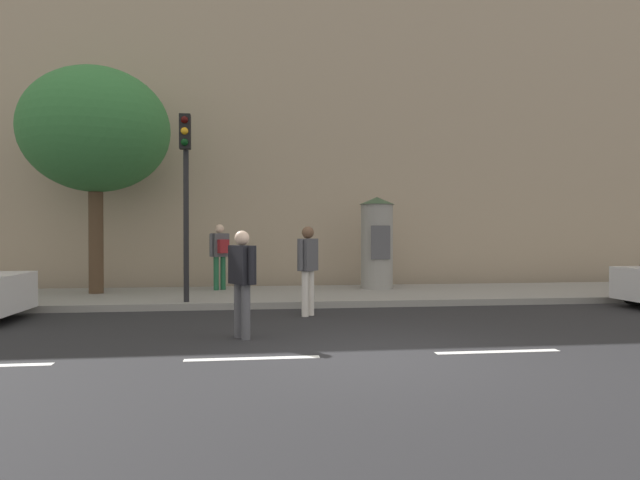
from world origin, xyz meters
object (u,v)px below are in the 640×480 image
at_px(poster_column, 377,242).
at_px(pedestrian_in_red_top, 242,274).
at_px(traffic_light, 186,176).
at_px(pedestrian_with_backpack, 308,263).
at_px(pedestrian_tallest, 220,251).
at_px(street_tree, 95,131).

height_order(poster_column, pedestrian_in_red_top, poster_column).
distance_m(traffic_light, pedestrian_in_red_top, 4.34).
xyz_separation_m(pedestrian_with_backpack, pedestrian_tallest, (-1.89, 4.09, 0.13)).
bearing_deg(poster_column, pedestrian_in_red_top, -119.96).
bearing_deg(pedestrian_with_backpack, pedestrian_tallest, 114.85).
bearing_deg(pedestrian_with_backpack, street_tree, 143.72).
relative_size(street_tree, pedestrian_in_red_top, 3.31).
bearing_deg(pedestrian_tallest, street_tree, -171.45).
bearing_deg(pedestrian_tallest, pedestrian_with_backpack, -65.15).
height_order(poster_column, pedestrian_with_backpack, poster_column).
bearing_deg(street_tree, pedestrian_tallest, 8.55).
xyz_separation_m(poster_column, pedestrian_in_red_top, (-3.64, -6.32, -0.40)).
relative_size(poster_column, street_tree, 0.44).
distance_m(street_tree, pedestrian_tallest, 4.33).
height_order(traffic_light, poster_column, traffic_light).
bearing_deg(pedestrian_with_backpack, traffic_light, 151.85).
distance_m(pedestrian_with_backpack, pedestrian_tallest, 4.51).
distance_m(traffic_light, pedestrian_tallest, 3.29).
xyz_separation_m(traffic_light, pedestrian_tallest, (0.63, 2.74, -1.72)).
bearing_deg(traffic_light, pedestrian_with_backpack, -28.15).
xyz_separation_m(traffic_light, pedestrian_with_backpack, (2.53, -1.35, -1.85)).
bearing_deg(street_tree, traffic_light, -43.30).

